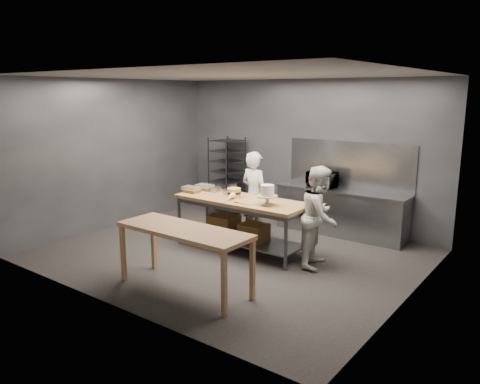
% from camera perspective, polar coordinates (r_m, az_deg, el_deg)
% --- Properties ---
extents(ground, '(6.00, 6.00, 0.00)m').
position_cam_1_polar(ground, '(8.14, -1.08, -7.54)').
color(ground, black).
rests_on(ground, ground).
extents(back_wall, '(6.00, 0.04, 3.00)m').
position_cam_1_polar(back_wall, '(9.84, 7.91, 4.76)').
color(back_wall, '#4C4F54').
rests_on(back_wall, ground).
extents(work_table, '(2.40, 0.90, 0.92)m').
position_cam_1_polar(work_table, '(8.22, -0.06, -3.16)').
color(work_table, olive).
rests_on(work_table, ground).
extents(near_counter, '(2.00, 0.70, 0.90)m').
position_cam_1_polar(near_counter, '(6.51, -6.86, -5.14)').
color(near_counter, olive).
rests_on(near_counter, ground).
extents(back_counter, '(2.60, 0.60, 0.90)m').
position_cam_1_polar(back_counter, '(9.31, 12.15, -2.39)').
color(back_counter, slate).
rests_on(back_counter, ground).
extents(splashback_panel, '(2.60, 0.02, 0.90)m').
position_cam_1_polar(splashback_panel, '(9.40, 13.16, 3.30)').
color(splashback_panel, slate).
rests_on(splashback_panel, back_counter).
extents(speed_rack, '(0.67, 0.71, 1.75)m').
position_cam_1_polar(speed_rack, '(10.57, -1.60, 1.84)').
color(speed_rack, black).
rests_on(speed_rack, ground).
extents(chef_behind, '(0.66, 0.48, 1.66)m').
position_cam_1_polar(chef_behind, '(8.80, 1.78, -0.41)').
color(chef_behind, white).
rests_on(chef_behind, ground).
extents(chef_right, '(0.76, 0.89, 1.62)m').
position_cam_1_polar(chef_right, '(7.51, 9.71, -2.96)').
color(chef_right, silver).
rests_on(chef_right, ground).
extents(microwave, '(0.54, 0.37, 0.30)m').
position_cam_1_polar(microwave, '(9.36, 9.94, 1.53)').
color(microwave, black).
rests_on(microwave, back_counter).
extents(frosted_cake_stand, '(0.34, 0.34, 0.34)m').
position_cam_1_polar(frosted_cake_stand, '(7.63, 3.36, -0.08)').
color(frosted_cake_stand, '#B1A88E').
rests_on(frosted_cake_stand, work_table).
extents(layer_cake, '(0.24, 0.24, 0.16)m').
position_cam_1_polar(layer_cake, '(8.23, -0.72, -0.08)').
color(layer_cake, gold).
rests_on(layer_cake, work_table).
extents(cake_pans, '(0.61, 0.27, 0.07)m').
position_cam_1_polar(cake_pans, '(8.63, -2.22, 0.20)').
color(cake_pans, gray).
rests_on(cake_pans, work_table).
extents(piping_bag, '(0.24, 0.40, 0.12)m').
position_cam_1_polar(piping_bag, '(8.00, -1.16, -0.57)').
color(piping_bag, silver).
rests_on(piping_bag, work_table).
extents(offset_spatula, '(0.36, 0.02, 0.02)m').
position_cam_1_polar(offset_spatula, '(7.76, 0.05, -1.38)').
color(offset_spatula, slate).
rests_on(offset_spatula, work_table).
extents(pastry_clamshells, '(0.38, 0.51, 0.11)m').
position_cam_1_polar(pastry_clamshells, '(8.75, -5.14, 0.45)').
color(pastry_clamshells, '#945C1D').
rests_on(pastry_clamshells, work_table).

